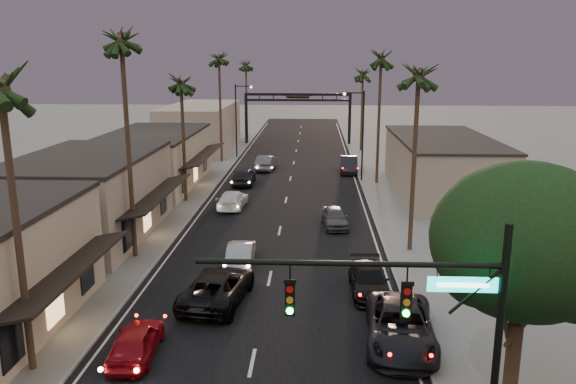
# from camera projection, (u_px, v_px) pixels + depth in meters

# --- Properties ---
(ground) EXTENTS (200.00, 200.00, 0.00)m
(ground) POSITION_uv_depth(u_px,v_px,m) (288.00, 192.00, 51.93)
(ground) COLOR slate
(ground) RESTS_ON ground
(road) EXTENTS (14.00, 120.00, 0.02)m
(road) POSITION_uv_depth(u_px,v_px,m) (290.00, 181.00, 56.79)
(road) COLOR black
(road) RESTS_ON ground
(sidewalk_left) EXTENTS (5.00, 92.00, 0.12)m
(sidewalk_left) POSITION_uv_depth(u_px,v_px,m) (210.00, 166.00, 64.02)
(sidewalk_left) COLOR slate
(sidewalk_left) RESTS_ON ground
(sidewalk_right) EXTENTS (5.00, 92.00, 0.12)m
(sidewalk_right) POSITION_uv_depth(u_px,v_px,m) (377.00, 168.00, 63.14)
(sidewalk_right) COLOR slate
(sidewalk_right) RESTS_ON ground
(storefront_mid) EXTENTS (8.00, 14.00, 5.50)m
(storefront_mid) POSITION_uv_depth(u_px,v_px,m) (88.00, 198.00, 38.29)
(storefront_mid) COLOR gray
(storefront_mid) RESTS_ON ground
(storefront_far) EXTENTS (8.00, 16.00, 5.00)m
(storefront_far) POSITION_uv_depth(u_px,v_px,m) (154.00, 160.00, 53.89)
(storefront_far) COLOR #C3B594
(storefront_far) RESTS_ON ground
(storefront_dist) EXTENTS (8.00, 20.00, 6.00)m
(storefront_dist) POSITION_uv_depth(u_px,v_px,m) (201.00, 127.00, 76.13)
(storefront_dist) COLOR gray
(storefront_dist) RESTS_ON ground
(building_right) EXTENTS (8.00, 18.00, 5.00)m
(building_right) POSITION_uv_depth(u_px,v_px,m) (442.00, 167.00, 50.70)
(building_right) COLOR gray
(building_right) RESTS_ON ground
(traffic_signal) EXTENTS (8.51, 0.22, 7.80)m
(traffic_signal) POSITION_uv_depth(u_px,v_px,m) (430.00, 317.00, 15.51)
(traffic_signal) COLOR black
(traffic_signal) RESTS_ON ground
(corner_tree) EXTENTS (6.20, 6.20, 8.80)m
(corner_tree) POSITION_uv_depth(u_px,v_px,m) (527.00, 247.00, 18.48)
(corner_tree) COLOR #38281C
(corner_tree) RESTS_ON ground
(arch) EXTENTS (15.20, 0.40, 7.27)m
(arch) POSITION_uv_depth(u_px,v_px,m) (298.00, 106.00, 79.80)
(arch) COLOR black
(arch) RESTS_ON ground
(streetlight_right) EXTENTS (2.13, 0.30, 9.00)m
(streetlight_right) POSITION_uv_depth(u_px,v_px,m) (360.00, 129.00, 55.23)
(streetlight_right) COLOR black
(streetlight_right) RESTS_ON ground
(streetlight_left) EXTENTS (2.13, 0.30, 9.00)m
(streetlight_left) POSITION_uv_depth(u_px,v_px,m) (238.00, 115.00, 68.51)
(streetlight_left) COLOR black
(streetlight_left) RESTS_ON ground
(palm_lb) EXTENTS (3.20, 3.20, 15.20)m
(palm_lb) POSITION_uv_depth(u_px,v_px,m) (121.00, 34.00, 31.74)
(palm_lb) COLOR #38281C
(palm_lb) RESTS_ON ground
(palm_lc) EXTENTS (3.20, 3.20, 12.20)m
(palm_lc) POSITION_uv_depth(u_px,v_px,m) (181.00, 78.00, 46.02)
(palm_lc) COLOR #38281C
(palm_lc) RESTS_ON ground
(palm_ld) EXTENTS (3.20, 3.20, 14.20)m
(palm_ld) POSITION_uv_depth(u_px,v_px,m) (219.00, 55.00, 64.03)
(palm_ld) COLOR #38281C
(palm_ld) RESTS_ON ground
(palm_ra) EXTENTS (3.20, 3.20, 13.20)m
(palm_ra) POSITION_uv_depth(u_px,v_px,m) (419.00, 69.00, 33.33)
(palm_ra) COLOR #38281C
(palm_ra) RESTS_ON ground
(palm_rb) EXTENTS (3.20, 3.20, 14.20)m
(palm_rb) POSITION_uv_depth(u_px,v_px,m) (381.00, 54.00, 52.54)
(palm_rb) COLOR #38281C
(palm_rb) RESTS_ON ground
(palm_rc) EXTENTS (3.20, 3.20, 12.20)m
(palm_rc) POSITION_uv_depth(u_px,v_px,m) (363.00, 71.00, 72.43)
(palm_rc) COLOR #38281C
(palm_rc) RESTS_ON ground
(palm_far) EXTENTS (3.20, 3.20, 13.20)m
(palm_far) POSITION_uv_depth(u_px,v_px,m) (246.00, 63.00, 86.59)
(palm_far) COLOR #38281C
(palm_far) RESTS_ON ground
(oncoming_red) EXTENTS (1.85, 4.23, 1.42)m
(oncoming_red) POSITION_uv_depth(u_px,v_px,m) (136.00, 341.00, 23.10)
(oncoming_red) COLOR maroon
(oncoming_red) RESTS_ON ground
(oncoming_pickup) EXTENTS (3.54, 6.29, 1.66)m
(oncoming_pickup) POSITION_uv_depth(u_px,v_px,m) (218.00, 287.00, 28.30)
(oncoming_pickup) COLOR black
(oncoming_pickup) RESTS_ON ground
(oncoming_silver) EXTENTS (1.64, 4.30, 1.40)m
(oncoming_silver) POSITION_uv_depth(u_px,v_px,m) (241.00, 253.00, 33.66)
(oncoming_silver) COLOR #98979C
(oncoming_silver) RESTS_ON ground
(oncoming_white) EXTENTS (2.27, 5.02, 1.43)m
(oncoming_white) POSITION_uv_depth(u_px,v_px,m) (233.00, 199.00, 46.29)
(oncoming_white) COLOR white
(oncoming_white) RESTS_ON ground
(oncoming_dgrey) EXTENTS (2.05, 5.01, 1.70)m
(oncoming_dgrey) POSITION_uv_depth(u_px,v_px,m) (244.00, 176.00, 54.89)
(oncoming_dgrey) COLOR black
(oncoming_dgrey) RESTS_ON ground
(oncoming_grey_far) EXTENTS (2.33, 5.16, 1.64)m
(oncoming_grey_far) POSITION_uv_depth(u_px,v_px,m) (266.00, 163.00, 62.06)
(oncoming_grey_far) COLOR #55555A
(oncoming_grey_far) RESTS_ON ground
(curbside_near) EXTENTS (3.36, 6.40, 1.72)m
(curbside_near) POSITION_uv_depth(u_px,v_px,m) (400.00, 327.00, 24.01)
(curbside_near) COLOR black
(curbside_near) RESTS_ON ground
(curbside_black) EXTENTS (2.06, 4.85, 1.39)m
(curbside_black) POSITION_uv_depth(u_px,v_px,m) (369.00, 280.00, 29.43)
(curbside_black) COLOR black
(curbside_black) RESTS_ON ground
(curbside_grey) EXTENTS (2.12, 4.36, 1.43)m
(curbside_grey) POSITION_uv_depth(u_px,v_px,m) (335.00, 217.00, 41.08)
(curbside_grey) COLOR #47464A
(curbside_grey) RESTS_ON ground
(curbside_far) EXTENTS (2.00, 5.24, 1.70)m
(curbside_far) POSITION_uv_depth(u_px,v_px,m) (349.00, 165.00, 60.73)
(curbside_far) COLOR black
(curbside_far) RESTS_ON ground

